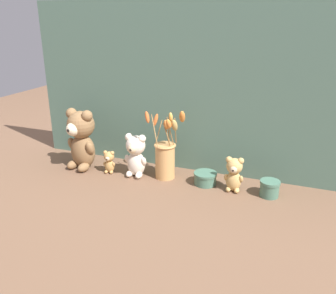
% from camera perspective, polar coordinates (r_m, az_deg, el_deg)
% --- Properties ---
extents(ground_plane, '(4.00, 4.00, 0.00)m').
position_cam_1_polar(ground_plane, '(1.58, -0.26, -5.45)').
color(ground_plane, brown).
extents(backdrop_wall, '(1.45, 0.02, 0.75)m').
position_cam_1_polar(backdrop_wall, '(1.61, 1.91, 9.23)').
color(backdrop_wall, '#4C6B5B').
rests_on(backdrop_wall, ground).
extents(teddy_bear_large, '(0.16, 0.15, 0.29)m').
position_cam_1_polar(teddy_bear_large, '(1.71, -13.81, 1.41)').
color(teddy_bear_large, olive).
rests_on(teddy_bear_large, ground).
extents(teddy_bear_medium, '(0.11, 0.10, 0.20)m').
position_cam_1_polar(teddy_bear_medium, '(1.60, -5.22, -1.19)').
color(teddy_bear_medium, beige).
rests_on(teddy_bear_medium, ground).
extents(teddy_bear_small, '(0.08, 0.08, 0.15)m').
position_cam_1_polar(teddy_bear_small, '(1.49, 10.52, -4.21)').
color(teddy_bear_small, tan).
rests_on(teddy_bear_small, ground).
extents(teddy_bear_tiny, '(0.06, 0.05, 0.11)m').
position_cam_1_polar(teddy_bear_tiny, '(1.66, -9.42, -2.27)').
color(teddy_bear_tiny, tan).
rests_on(teddy_bear_tiny, ground).
extents(flower_vase, '(0.16, 0.13, 0.32)m').
position_cam_1_polar(flower_vase, '(1.57, -0.41, -1.41)').
color(flower_vase, tan).
rests_on(flower_vase, ground).
extents(decorative_tin_tall, '(0.08, 0.08, 0.07)m').
position_cam_1_polar(decorative_tin_tall, '(1.50, 15.97, -6.40)').
color(decorative_tin_tall, '#47705B').
rests_on(decorative_tin_tall, ground).
extents(decorative_tin_short, '(0.10, 0.10, 0.05)m').
position_cam_1_polar(decorative_tin_short, '(1.55, 5.98, -5.01)').
color(decorative_tin_short, '#47705B').
rests_on(decorative_tin_short, ground).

